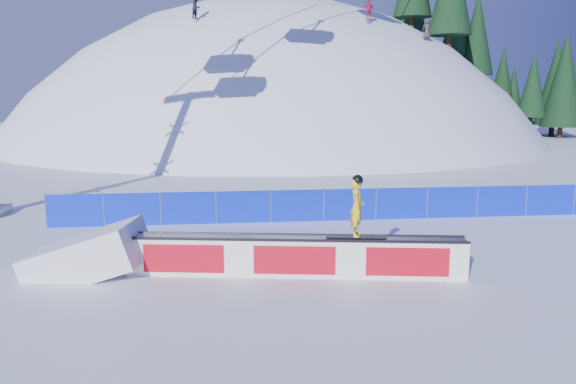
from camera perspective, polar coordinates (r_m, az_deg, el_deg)
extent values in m
plane|color=white|center=(17.12, 9.59, -6.20)|extent=(160.00, 160.00, 0.00)
sphere|color=white|center=(62.28, -1.69, -11.35)|extent=(64.00, 64.00, 64.00)
cylinder|color=black|center=(64.04, 11.40, 15.49)|extent=(0.50, 0.50, 1.40)
cylinder|color=black|center=(61.08, 14.71, 14.51)|extent=(0.50, 0.50, 1.40)
cylinder|color=black|center=(63.92, 15.13, 13.34)|extent=(0.50, 0.50, 1.40)
cone|color=black|center=(64.47, 15.36, 18.06)|extent=(4.15, 4.15, 9.42)
cylinder|color=black|center=(58.01, 17.90, 12.89)|extent=(0.50, 0.50, 1.40)
cone|color=black|center=(58.34, 18.11, 16.58)|extent=(2.78, 2.78, 6.32)
cylinder|color=black|center=(58.33, 19.58, 11.33)|extent=(0.50, 0.50, 1.40)
cone|color=black|center=(58.56, 19.79, 14.85)|extent=(2.65, 2.65, 6.01)
cylinder|color=black|center=(60.38, 19.26, 11.12)|extent=(0.50, 0.50, 1.40)
cone|color=black|center=(60.65, 19.51, 15.17)|extent=(3.25, 3.25, 7.38)
cylinder|color=black|center=(68.46, 19.54, 7.28)|extent=(0.50, 0.50, 1.40)
cone|color=black|center=(68.42, 19.73, 10.57)|extent=(2.93, 2.93, 6.66)
cylinder|color=black|center=(69.12, 20.31, 6.02)|extent=(0.50, 0.50, 1.40)
cone|color=black|center=(69.00, 20.50, 9.14)|extent=(2.79, 2.79, 6.35)
cylinder|color=black|center=(69.36, 22.44, 5.89)|extent=(0.50, 0.50, 1.40)
cone|color=black|center=(69.24, 22.66, 9.09)|extent=(2.89, 2.89, 6.56)
cylinder|color=black|center=(65.55, 24.01, 5.58)|extent=(0.50, 0.50, 1.40)
cone|color=black|center=(65.42, 24.32, 9.87)|extent=(3.79, 3.79, 8.62)
cylinder|color=black|center=(70.82, 23.23, 5.91)|extent=(0.50, 0.50, 1.40)
cone|color=black|center=(70.70, 23.48, 9.48)|extent=(3.36, 3.36, 7.64)
cube|color=#0824D2|center=(21.22, 6.33, -1.28)|extent=(22.00, 0.03, 1.20)
cylinder|color=#425277|center=(21.67, -23.38, -1.69)|extent=(0.05, 0.05, 1.30)
cylinder|color=#425277|center=(21.16, -18.20, -1.63)|extent=(0.05, 0.05, 1.30)
cylinder|color=#425277|center=(20.84, -12.81, -1.54)|extent=(0.05, 0.05, 1.30)
cylinder|color=#425277|center=(20.70, -7.30, -1.45)|extent=(0.05, 0.05, 1.30)
cylinder|color=#425277|center=(20.76, -1.77, -1.34)|extent=(0.05, 0.05, 1.30)
cylinder|color=#425277|center=(21.01, 3.67, -1.22)|extent=(0.05, 0.05, 1.30)
cylinder|color=#425277|center=(21.45, 8.94, -1.09)|extent=(0.05, 0.05, 1.30)
cylinder|color=#425277|center=(22.05, 13.96, -0.96)|extent=(0.05, 0.05, 1.30)
cylinder|color=#425277|center=(22.82, 18.68, -0.83)|extent=(0.05, 0.05, 1.30)
cylinder|color=#425277|center=(23.73, 23.06, -0.70)|extent=(0.05, 0.05, 1.30)
cylinder|color=#425277|center=(24.77, 27.10, -0.58)|extent=(0.05, 0.05, 1.30)
cube|color=white|center=(14.82, 0.70, -6.63)|extent=(8.86, 1.98, 1.00)
cube|color=gray|center=(14.67, 0.70, -4.68)|extent=(8.78, 1.99, 0.04)
cube|color=black|center=(14.39, 0.65, -4.93)|extent=(8.78, 1.46, 0.07)
cube|color=black|center=(14.96, 0.74, -4.35)|extent=(8.78, 1.46, 0.07)
cube|color=red|center=(14.54, 0.65, -6.96)|extent=(8.34, 1.38, 0.75)
cube|color=red|center=(15.09, 0.74, -6.31)|extent=(8.34, 1.38, 0.75)
cube|color=black|center=(14.69, 6.96, -4.50)|extent=(1.59, 0.53, 0.03)
imported|color=yellow|center=(14.51, 7.02, -1.55)|extent=(0.49, 0.63, 1.51)
sphere|color=black|center=(14.39, 7.08, 1.20)|extent=(0.28, 0.28, 0.28)
imported|color=black|center=(44.63, -9.29, 18.01)|extent=(0.97, 1.01, 1.65)
imported|color=#C81C4E|center=(46.04, 8.18, 17.84)|extent=(1.04, 0.67, 1.65)
imported|color=#292929|center=(48.25, 13.96, 15.80)|extent=(0.88, 0.64, 1.65)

